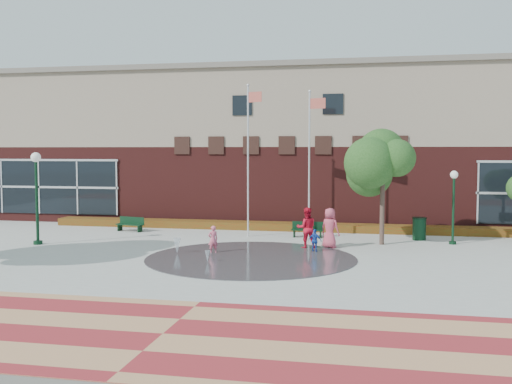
% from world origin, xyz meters
% --- Properties ---
extents(ground, '(120.00, 120.00, 0.00)m').
position_xyz_m(ground, '(0.00, 0.00, 0.00)').
color(ground, '#666056').
rests_on(ground, ground).
extents(plaza_concrete, '(46.00, 18.00, 0.01)m').
position_xyz_m(plaza_concrete, '(0.00, 4.00, 0.00)').
color(plaza_concrete, '#A8A8A0').
rests_on(plaza_concrete, ground).
extents(paver_band, '(46.00, 6.00, 0.01)m').
position_xyz_m(paver_band, '(0.00, -7.00, 0.00)').
color(paver_band, maroon).
rests_on(paver_band, ground).
extents(splash_pad, '(8.40, 8.40, 0.01)m').
position_xyz_m(splash_pad, '(0.00, 3.00, 0.00)').
color(splash_pad, '#383A3D').
rests_on(splash_pad, ground).
extents(library_building, '(44.40, 10.40, 9.20)m').
position_xyz_m(library_building, '(0.00, 17.48, 4.64)').
color(library_building, '#541E1C').
rests_on(library_building, ground).
extents(flower_bed, '(26.00, 1.20, 0.40)m').
position_xyz_m(flower_bed, '(0.00, 11.60, 0.00)').
color(flower_bed, '#9E1A0A').
rests_on(flower_bed, ground).
extents(flagpole_left, '(0.83, 0.41, 7.57)m').
position_xyz_m(flagpole_left, '(-1.36, 8.89, 4.22)').
color(flagpole_left, silver).
rests_on(flagpole_left, ground).
extents(flagpole_right, '(0.86, 0.31, 7.23)m').
position_xyz_m(flagpole_right, '(1.67, 9.03, 4.04)').
color(flagpole_right, silver).
rests_on(flagpole_right, ground).
extents(lamp_left, '(0.45, 0.45, 4.22)m').
position_xyz_m(lamp_left, '(-10.30, 4.55, 2.62)').
color(lamp_left, black).
rests_on(lamp_left, ground).
extents(lamp_right, '(0.36, 0.36, 3.39)m').
position_xyz_m(lamp_right, '(8.31, 8.35, 2.11)').
color(lamp_right, black).
rests_on(lamp_right, ground).
extents(bench_left, '(1.61, 0.77, 0.78)m').
position_xyz_m(bench_left, '(-7.94, 9.49, 0.25)').
color(bench_left, black).
rests_on(bench_left, ground).
extents(bench_mid, '(1.57, 0.46, 0.79)m').
position_xyz_m(bench_mid, '(1.54, 9.17, 0.25)').
color(bench_mid, black).
rests_on(bench_mid, ground).
extents(trash_can, '(0.67, 0.67, 1.11)m').
position_xyz_m(trash_can, '(6.90, 9.41, 0.56)').
color(trash_can, black).
rests_on(trash_can, ground).
extents(tree_mid, '(3.03, 3.03, 5.11)m').
position_xyz_m(tree_mid, '(5.13, 7.62, 3.72)').
color(tree_mid, '#412E26').
rests_on(tree_mid, ground).
extents(water_jet_a, '(0.33, 0.33, 0.63)m').
position_xyz_m(water_jet_a, '(-3.24, 3.46, 0.00)').
color(water_jet_a, white).
rests_on(water_jet_a, ground).
extents(water_jet_b, '(0.20, 0.20, 0.44)m').
position_xyz_m(water_jet_b, '(-1.45, 1.79, 0.00)').
color(water_jet_b, white).
rests_on(water_jet_b, ground).
extents(child_splash, '(0.51, 0.47, 1.17)m').
position_xyz_m(child_splash, '(-1.82, 3.93, 0.58)').
color(child_splash, '#ED627E').
rests_on(child_splash, ground).
extents(adult_red, '(1.03, 0.89, 1.81)m').
position_xyz_m(adult_red, '(1.87, 5.99, 0.90)').
color(adult_red, red).
rests_on(adult_red, ground).
extents(adult_pink, '(1.03, 0.89, 1.78)m').
position_xyz_m(adult_pink, '(2.87, 6.24, 0.89)').
color(adult_pink, '#CB485F').
rests_on(adult_pink, ground).
extents(child_blue, '(0.62, 0.37, 0.98)m').
position_xyz_m(child_blue, '(2.34, 5.02, 0.49)').
color(child_blue, '#1D48B4').
rests_on(child_blue, ground).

